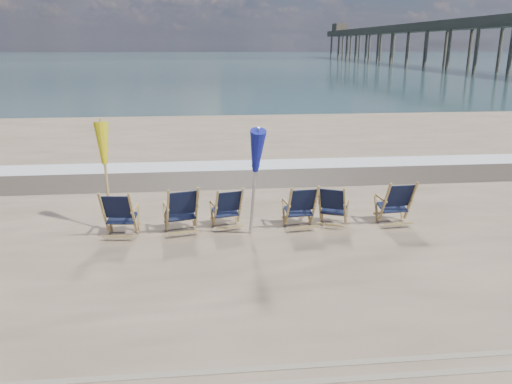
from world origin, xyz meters
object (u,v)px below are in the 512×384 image
Objects in this scene: beach_chair_0 at (133,215)px; beach_chair_5 at (411,203)px; fishing_pier at (442,38)px; beach_chair_4 at (345,207)px; umbrella_yellow at (104,150)px; beach_chair_3 at (315,207)px; umbrella_blue at (254,150)px; beach_chair_1 at (197,209)px; beach_chair_2 at (240,207)px.

beach_chair_0 is 5.75m from beach_chair_5.
fishing_pier is at bearing -113.34° from beach_chair_0.
beach_chair_4 is 5.04m from umbrella_yellow.
beach_chair_3 is at bearing 21.40° from beach_chair_4.
beach_chair_4 is at bearing -172.23° from beach_chair_0.
beach_chair_4 is 0.40× the size of umbrella_blue.
beach_chair_0 is 1.27m from beach_chair_1.
beach_chair_5 is 0.46× the size of umbrella_yellow.
fishing_pier is at bearing -131.29° from beach_chair_2.
beach_chair_2 is at bearing 18.31° from beach_chair_4.
beach_chair_1 is 4.50m from beach_chair_5.
beach_chair_2 is (0.90, 0.20, -0.05)m from beach_chair_1.
beach_chair_1 is at bearing -165.74° from beach_chair_0.
beach_chair_5 is 0.44× the size of umbrella_blue.
fishing_pier reaches higher than umbrella_blue.
beach_chair_4 is (0.62, -0.04, -0.03)m from beach_chair_3.
umbrella_yellow is at bearing -17.09° from beach_chair_2.
beach_chair_0 is at bearing -3.22° from beach_chair_3.
beach_chair_3 reaches higher than beach_chair_2.
beach_chair_1 is (1.25, 0.18, 0.01)m from beach_chair_0.
umbrella_yellow is 0.02× the size of fishing_pier.
beach_chair_0 is 2.72m from umbrella_blue.
beach_chair_2 is 1.52m from umbrella_blue.
beach_chair_1 is at bearing -12.19° from umbrella_yellow.
umbrella_blue reaches higher than beach_chair_0.
umbrella_yellow reaches higher than beach_chair_1.
beach_chair_3 is 0.45× the size of umbrella_yellow.
beach_chair_5 reaches higher than beach_chair_3.
beach_chair_1 is 81.75m from fishing_pier.
fishing_pier reaches higher than beach_chair_3.
beach_chair_0 is 0.45× the size of umbrella_yellow.
umbrella_blue is (0.21, -0.66, 1.35)m from beach_chair_2.
fishing_pier is at bearing -119.28° from beach_chair_5.
beach_chair_3 is at bearing -117.16° from fishing_pier.
umbrella_yellow is at bearing -11.25° from beach_chair_3.
beach_chair_2 is 81.15m from fishing_pier.
beach_chair_4 is (4.31, 0.13, -0.04)m from beach_chair_0.
beach_chair_2 is at bearing -13.77° from beach_chair_3.
beach_chair_2 is 0.94× the size of beach_chair_3.
fishing_pier is at bearing -131.57° from beach_chair_1.
beach_chair_2 is 0.42× the size of umbrella_yellow.
beach_chair_0 is 82.52m from fishing_pier.
umbrella_blue is at bearing 144.91° from beach_chair_1.
beach_chair_1 reaches higher than beach_chair_5.
beach_chair_0 is 4.31m from beach_chair_4.
beach_chair_1 is 0.93m from beach_chair_2.
fishing_pier is (36.13, 71.68, 4.18)m from beach_chair_4.
beach_chair_0 is 0.43× the size of umbrella_blue.
beach_chair_3 is 4.43m from umbrella_yellow.
fishing_pier reaches higher than umbrella_yellow.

